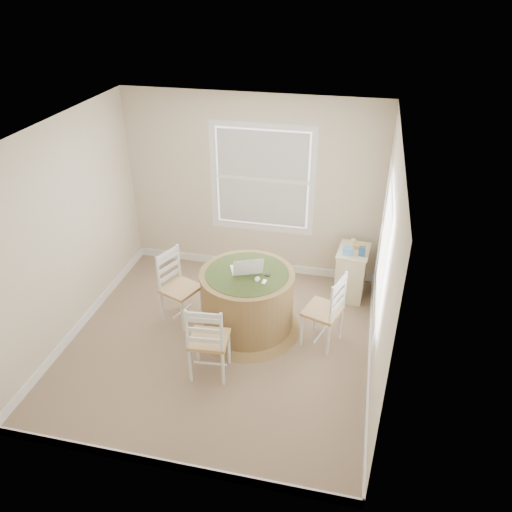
% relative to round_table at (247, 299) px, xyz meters
% --- Properties ---
extents(room, '(3.64, 3.64, 2.64)m').
position_rel_round_table_xyz_m(room, '(-0.11, -0.20, 0.85)').
color(room, '#93785D').
rests_on(room, ground).
extents(round_table, '(1.32, 1.32, 0.82)m').
position_rel_round_table_xyz_m(round_table, '(0.00, 0.00, 0.00)').
color(round_table, olive).
rests_on(round_table, ground).
extents(chair_left, '(0.53, 0.54, 0.95)m').
position_rel_round_table_xyz_m(chair_left, '(-0.86, -0.00, 0.03)').
color(chair_left, white).
rests_on(chair_left, ground).
extents(chair_near, '(0.45, 0.44, 0.95)m').
position_rel_round_table_xyz_m(chair_near, '(-0.23, -0.86, 0.03)').
color(chair_near, white).
rests_on(chair_near, ground).
extents(chair_right, '(0.51, 0.53, 0.95)m').
position_rel_round_table_xyz_m(chair_right, '(0.93, -0.07, 0.03)').
color(chair_right, white).
rests_on(chair_right, ground).
extents(laptop, '(0.45, 0.43, 0.25)m').
position_rel_round_table_xyz_m(laptop, '(-0.02, 0.04, 0.41)').
color(laptop, white).
rests_on(laptop, round_table).
extents(mouse, '(0.08, 0.11, 0.04)m').
position_rel_round_table_xyz_m(mouse, '(0.15, -0.11, 0.38)').
color(mouse, white).
rests_on(mouse, round_table).
extents(phone, '(0.06, 0.10, 0.02)m').
position_rel_round_table_xyz_m(phone, '(0.23, -0.14, 0.37)').
color(phone, '#B7BABF').
rests_on(phone, round_table).
extents(keys, '(0.07, 0.06, 0.02)m').
position_rel_round_table_xyz_m(keys, '(0.24, 0.00, 0.38)').
color(keys, black).
rests_on(keys, round_table).
extents(corner_chest, '(0.45, 0.57, 0.72)m').
position_rel_round_table_xyz_m(corner_chest, '(1.21, 1.03, -0.09)').
color(corner_chest, beige).
rests_on(corner_chest, ground).
extents(tissue_box, '(0.13, 0.13, 0.10)m').
position_rel_round_table_xyz_m(tissue_box, '(1.14, 0.91, 0.32)').
color(tissue_box, '#5E9FD6').
rests_on(tissue_box, corner_chest).
extents(box_yellow, '(0.16, 0.11, 0.06)m').
position_rel_round_table_xyz_m(box_yellow, '(1.27, 1.08, 0.30)').
color(box_yellow, '#E9B652').
rests_on(box_yellow, corner_chest).
extents(box_blue, '(0.09, 0.09, 0.12)m').
position_rel_round_table_xyz_m(box_blue, '(1.31, 0.92, 0.33)').
color(box_blue, '#2D5289').
rests_on(box_blue, corner_chest).
extents(cup_cream, '(0.07, 0.07, 0.09)m').
position_rel_round_table_xyz_m(cup_cream, '(1.19, 1.15, 0.31)').
color(cup_cream, beige).
rests_on(cup_cream, corner_chest).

